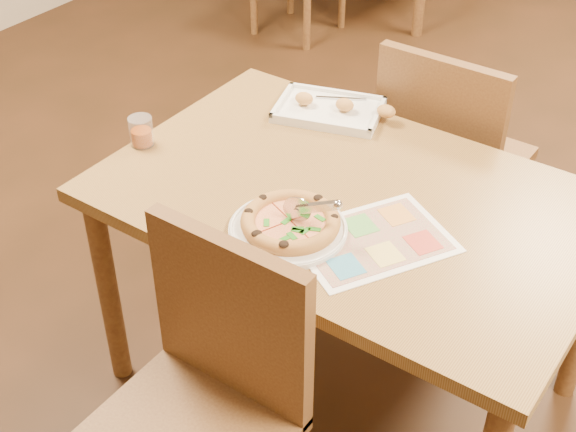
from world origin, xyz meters
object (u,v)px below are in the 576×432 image
Objects in this scene: pizza at (290,222)px; appetizer_tray at (332,110)px; plate at (288,230)px; chair_far at (447,144)px; glass_tumbler at (141,133)px; chair_near at (208,379)px; menu at (372,240)px; dining_table at (350,220)px; pizza_cutter at (311,208)px.

pizza is 0.58m from appetizer_tray.
appetizer_tray reaches higher than plate.
plate is at bearing -102.56° from pizza.
glass_tumbler is at bearing 49.96° from chair_far.
chair_near reaches higher than plate.
chair_near is 1.20m from chair_far.
menu is (0.14, 0.46, 0.16)m from chair_near.
chair_near is at bearing -83.76° from pizza.
chair_far is at bearing 90.00° from dining_table.
chair_far is 1.28× the size of menu.
pizza_cutter is 0.59m from appetizer_tray.
chair_near is 1.25× the size of appetizer_tray.
pizza_cutter is 0.37× the size of menu.
glass_tumbler reaches higher than menu.
pizza is (-0.04, -0.82, 0.18)m from chair_far.
dining_table is 2.77× the size of chair_near.
appetizer_tray is at bearing 46.61° from chair_far.
pizza_cutter is at bearing -62.63° from appetizer_tray.
pizza reaches higher than menu.
pizza is at bearing 96.24° from chair_near.
pizza_cutter is (0.00, -0.20, 0.17)m from dining_table.
chair_far is 0.84m from pizza_cutter.
pizza reaches higher than dining_table.
dining_table is at bearing 79.06° from plate.
chair_near reaches higher than dining_table.
chair_near is 0.41m from plate.
dining_table is at bearing 74.59° from pizza_cutter.
dining_table is 3.46× the size of appetizer_tray.
glass_tumbler reaches higher than appetizer_tray.
chair_near and chair_far have the same top height.
chair_far is 5.51× the size of glass_tumbler.
chair_near reaches higher than menu.
pizza is at bearing -100.88° from dining_table.
appetizer_tray is at bearing 106.03° from chair_near.
menu is at bearing -48.38° from appetizer_tray.
pizza_cutter reaches higher than dining_table.
appetizer_tray is 0.57m from glass_tumbler.
dining_table is 9.61× the size of pizza_cutter.
chair_far is at bearing 46.61° from appetizer_tray.
glass_tumbler is at bearing 171.40° from pizza.
pizza_cutter is at bearing 20.52° from pizza.
chair_far reaches higher than plate.
pizza is at bearing -176.32° from pizza_cutter.
plate is 3.42× the size of glass_tumbler.
pizza is at bearing -8.60° from glass_tumbler.
chair_far is 0.84m from plate.
pizza_cutter reaches higher than glass_tumbler.
menu is (0.18, 0.08, -0.03)m from pizza.
dining_table is at bearing 136.00° from menu.
glass_tumbler is 0.76m from menu.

